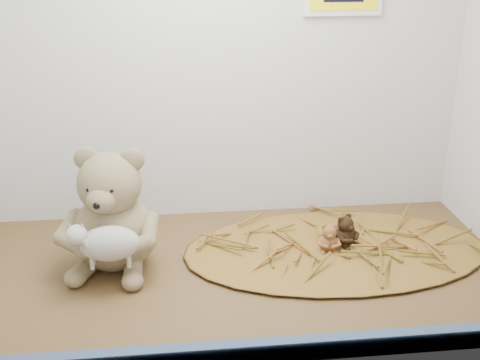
{
  "coord_description": "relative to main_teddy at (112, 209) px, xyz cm",
  "views": [
    {
      "loc": [
        -9.14,
        -108.95,
        64.29
      ],
      "look_at": [
        3.3,
        1.69,
        19.88
      ],
      "focal_mm": 45.0,
      "sensor_mm": 36.0,
      "label": 1
    }
  ],
  "objects": [
    {
      "name": "mini_teddy_tan",
      "position": [
        45.91,
        -0.52,
        -8.67
      ],
      "size": [
        5.8,
        6.04,
        6.26
      ],
      "primitive_type": null,
      "rotation": [
        0.0,
        0.0,
        -0.15
      ],
      "color": "#995E32",
      "rests_on": "straw_bed"
    },
    {
      "name": "mini_teddy_brown",
      "position": [
        49.89,
        1.59,
        -8.16
      ],
      "size": [
        8.4,
        8.47,
        7.28
      ],
      "primitive_type": null,
      "rotation": [
        0.0,
        0.0,
        0.63
      ],
      "color": "black",
      "rests_on": "straw_bed"
    },
    {
      "name": "straw_bed",
      "position": [
        47.9,
        0.53,
        -12.46
      ],
      "size": [
        67.82,
        39.38,
        1.31
      ],
      "primitive_type": "ellipsoid",
      "color": "brown",
      "rests_on": "shelf_floor"
    },
    {
      "name": "main_teddy",
      "position": [
        0.0,
        0.0,
        0.0
      ],
      "size": [
        25.4,
        26.3,
        26.23
      ],
      "primitive_type": null,
      "rotation": [
        0.0,
        0.0,
        -0.21
      ],
      "color": "#8F8058",
      "rests_on": "shelf_floor"
    },
    {
      "name": "alcove_shell",
      "position": [
        22.65,
        3.38,
        31.88
      ],
      "size": [
        120.4,
        60.2,
        90.4
      ],
      "color": "#472E18",
      "rests_on": "ground"
    },
    {
      "name": "toy_lamb",
      "position": [
        0.0,
        -9.4,
        -3.1
      ],
      "size": [
        15.15,
        9.24,
        9.79
      ],
      "primitive_type": null,
      "color": "beige",
      "rests_on": "main_teddy"
    },
    {
      "name": "front_rail",
      "position": [
        22.65,
        -34.42,
        -11.32
      ],
      "size": [
        119.28,
        2.2,
        3.6
      ],
      "primitive_type": "cube",
      "color": "#394F6D",
      "rests_on": "shelf_floor"
    }
  ]
}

